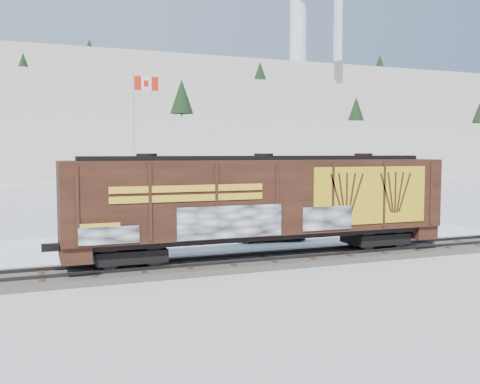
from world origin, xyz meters
name	(u,v)px	position (x,y,z in m)	size (l,w,h in m)	color
ground	(226,266)	(0.00, 0.00, 0.00)	(500.00, 500.00, 0.00)	white
rail_track	(226,263)	(0.00, 0.00, 0.15)	(50.00, 3.40, 0.43)	#59544C
parking_strip	(183,241)	(0.00, 7.50, 0.01)	(40.00, 8.00, 0.03)	white
hillside	(63,121)	(-0.05, 139.79, 14.37)	(360.00, 110.00, 93.00)	white
hopper_railcar	(264,200)	(1.91, -0.01, 3.04)	(18.39, 3.06, 4.69)	black
flagpole	(136,170)	(-1.26, 15.95, 4.01)	(2.30, 0.90, 10.95)	silver
car_silver	(167,229)	(-0.99, 7.57, 0.75)	(1.70, 4.22, 1.44)	#AEB0B6
car_white	(111,238)	(-4.48, 5.61, 0.73)	(1.49, 4.26, 1.41)	white
car_dark	(269,230)	(4.73, 5.66, 0.68)	(1.81, 4.46, 1.29)	black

